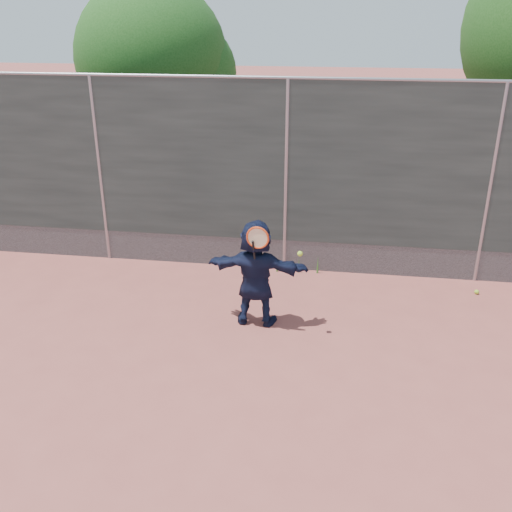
# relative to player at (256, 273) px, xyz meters

# --- Properties ---
(ground) EXTENTS (80.00, 80.00, 0.00)m
(ground) POSITION_rel_player_xyz_m (0.20, -1.71, -0.73)
(ground) COLOR #9E4C42
(ground) RESTS_ON ground
(player) EXTENTS (1.37, 0.50, 1.46)m
(player) POSITION_rel_player_xyz_m (0.00, 0.00, 0.00)
(player) COLOR #131934
(player) RESTS_ON ground
(ball_ground) EXTENTS (0.07, 0.07, 0.07)m
(ball_ground) POSITION_rel_player_xyz_m (3.13, 1.29, -0.69)
(ball_ground) COLOR #A4D52F
(ball_ground) RESTS_ON ground
(fence) EXTENTS (20.00, 0.06, 3.03)m
(fence) POSITION_rel_player_xyz_m (0.20, 1.79, 0.85)
(fence) COLOR #38423D
(fence) RESTS_ON ground
(swing_action) EXTENTS (0.71, 0.13, 0.51)m
(swing_action) POSITION_rel_player_xyz_m (0.10, -0.20, 0.54)
(swing_action) COLOR #E04115
(swing_action) RESTS_ON ground
(tree_left) EXTENTS (3.15, 3.00, 4.53)m
(tree_left) POSITION_rel_player_xyz_m (-2.65, 4.84, 2.21)
(tree_left) COLOR #382314
(tree_left) RESTS_ON ground
(weed_clump) EXTENTS (0.68, 0.07, 0.30)m
(weed_clump) POSITION_rel_player_xyz_m (0.49, 1.67, -0.59)
(weed_clump) COLOR #387226
(weed_clump) RESTS_ON ground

